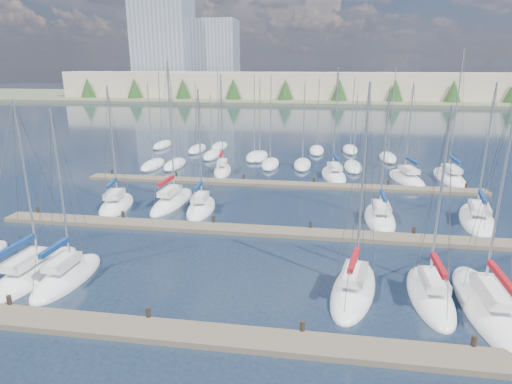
# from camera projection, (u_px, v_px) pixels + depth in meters

# --- Properties ---
(ground) EXTENTS (400.00, 400.00, 0.00)m
(ground) POSITION_uv_depth(u_px,v_px,m) (295.00, 140.00, 75.88)
(ground) COLOR #1E2B3D
(ground) RESTS_ON ground
(dock_near) EXTENTS (44.00, 1.93, 1.10)m
(dock_near) POSITION_uv_depth(u_px,v_px,m) (219.00, 337.00, 20.96)
(dock_near) COLOR #6B5E4C
(dock_near) RESTS_ON ground
(dock_mid) EXTENTS (44.00, 1.93, 1.10)m
(dock_mid) POSITION_uv_depth(u_px,v_px,m) (260.00, 231.00, 34.21)
(dock_mid) COLOR #6B5E4C
(dock_mid) RESTS_ON ground
(dock_far) EXTENTS (44.00, 1.93, 1.10)m
(dock_far) POSITION_uv_depth(u_px,v_px,m) (278.00, 184.00, 47.46)
(dock_far) COLOR #6B5E4C
(dock_far) RESTS_ON ground
(sailboat_i) EXTENTS (2.96, 8.70, 13.99)m
(sailboat_i) POSITION_uv_depth(u_px,v_px,m) (172.00, 201.00, 41.37)
(sailboat_i) COLOR white
(sailboat_i) RESTS_ON ground
(sailboat_j) EXTENTS (2.85, 6.88, 11.61)m
(sailboat_j) POSITION_uv_depth(u_px,v_px,m) (201.00, 208.00, 39.51)
(sailboat_j) COLOR white
(sailboat_j) RESTS_ON ground
(sailboat_m) EXTENTS (4.49, 9.25, 12.34)m
(sailboat_m) POSITION_uv_depth(u_px,v_px,m) (477.00, 219.00, 36.71)
(sailboat_m) COLOR white
(sailboat_m) RESTS_ON ground
(sailboat_e) EXTENTS (2.40, 7.21, 11.69)m
(sailboat_e) POSITION_uv_depth(u_px,v_px,m) (430.00, 295.00, 24.65)
(sailboat_e) COLOR white
(sailboat_e) RESTS_ON ground
(sailboat_p) EXTENTS (3.78, 8.12, 13.32)m
(sailboat_p) POSITION_uv_depth(u_px,v_px,m) (334.00, 175.00, 51.13)
(sailboat_p) COLOR white
(sailboat_p) RESTS_ON ground
(sailboat_l) EXTENTS (2.60, 7.70, 11.80)m
(sailboat_l) POSITION_uv_depth(u_px,v_px,m) (380.00, 218.00, 36.93)
(sailboat_l) COLOR white
(sailboat_l) RESTS_ON ground
(sailboat_q) EXTENTS (4.46, 8.50, 11.79)m
(sailboat_q) POSITION_uv_depth(u_px,v_px,m) (406.00, 179.00, 49.49)
(sailboat_q) COLOR white
(sailboat_q) RESTS_ON ground
(sailboat_d) EXTENTS (3.95, 8.10, 12.83)m
(sailboat_d) POSITION_uv_depth(u_px,v_px,m) (354.00, 289.00, 25.34)
(sailboat_d) COLOR white
(sailboat_d) RESTS_ON ground
(sailboat_n) EXTENTS (2.92, 7.01, 12.55)m
(sailboat_n) POSITION_uv_depth(u_px,v_px,m) (222.00, 170.00, 53.21)
(sailboat_n) COLOR white
(sailboat_n) RESTS_ON ground
(sailboat_r) EXTENTS (2.92, 9.52, 15.29)m
(sailboat_r) POSITION_uv_depth(u_px,v_px,m) (449.00, 177.00, 50.06)
(sailboat_r) COLOR white
(sailboat_r) RESTS_ON ground
(sailboat_c) EXTENTS (2.61, 6.64, 11.33)m
(sailboat_c) POSITION_uv_depth(u_px,v_px,m) (67.00, 277.00, 26.78)
(sailboat_c) COLOR white
(sailboat_c) RESTS_ON ground
(sailboat_h) EXTENTS (3.83, 7.27, 11.87)m
(sailboat_h) POSITION_uv_depth(u_px,v_px,m) (117.00, 205.00, 40.37)
(sailboat_h) COLOR white
(sailboat_h) RESTS_ON ground
(sailboat_b) EXTENTS (3.03, 8.60, 11.77)m
(sailboat_b) POSITION_uv_depth(u_px,v_px,m) (33.00, 274.00, 27.16)
(sailboat_b) COLOR white
(sailboat_b) RESTS_ON ground
(sailboat_f) EXTENTS (2.88, 9.72, 13.68)m
(sailboat_f) POSITION_uv_depth(u_px,v_px,m) (487.00, 306.00, 23.55)
(sailboat_f) COLOR white
(sailboat_f) RESTS_ON ground
(distant_boats) EXTENTS (36.93, 20.75, 13.30)m
(distant_boats) POSITION_uv_depth(u_px,v_px,m) (257.00, 156.00, 61.06)
(distant_boats) COLOR #9EA0A5
(distant_boats) RESTS_ON ground
(shoreline) EXTENTS (400.00, 60.00, 38.00)m
(shoreline) POSITION_uv_depth(u_px,v_px,m) (275.00, 79.00, 160.61)
(shoreline) COLOR #666B51
(shoreline) RESTS_ON ground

